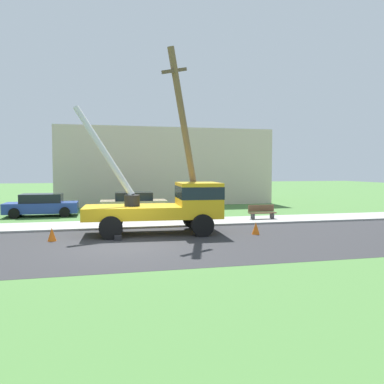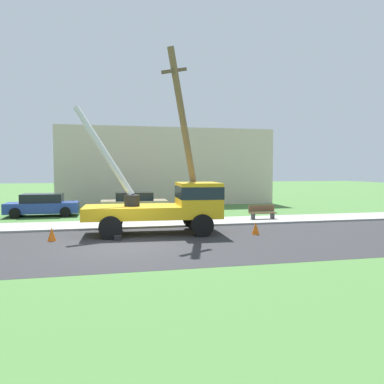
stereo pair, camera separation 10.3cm
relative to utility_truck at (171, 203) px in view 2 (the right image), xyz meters
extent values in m
plane|color=#477538|center=(-2.21, 9.56, -1.41)|extent=(120.00, 120.00, 0.00)
cube|color=#2B2B2D|center=(-2.21, -2.44, -1.40)|extent=(80.00, 8.15, 0.01)
cube|color=#9E9E99|center=(-2.21, 3.06, -1.36)|extent=(80.00, 2.86, 0.10)
cube|color=gold|center=(-1.80, 0.08, -0.38)|extent=(4.43, 2.63, 0.55)
cube|color=gold|center=(1.29, -0.09, 0.14)|extent=(2.03, 2.50, 1.60)
cube|color=#19232D|center=(1.29, -0.09, 0.49)|extent=(2.05, 2.52, 0.56)
cylinder|color=black|center=(-1.78, 0.08, 0.14)|extent=(0.70, 0.70, 0.50)
cylinder|color=silver|center=(-3.02, 0.80, 2.44)|extent=(2.82, 1.80, 4.26)
cube|color=black|center=(-2.48, -1.33, -1.31)|extent=(0.32, 0.32, 0.20)
cube|color=black|center=(-2.32, 1.57, -1.31)|extent=(0.32, 0.32, 0.20)
cylinder|color=black|center=(1.19, -1.28, -0.91)|extent=(1.00, 0.30, 1.00)
cylinder|color=black|center=(1.32, 1.11, -0.91)|extent=(1.00, 0.30, 1.00)
cylinder|color=black|center=(-2.78, -1.06, -0.91)|extent=(1.00, 0.30, 1.00)
cylinder|color=black|center=(-2.64, 1.33, -0.91)|extent=(1.00, 0.30, 1.00)
cylinder|color=brown|center=(1.00, 1.13, 2.91)|extent=(2.32, 2.12, 8.73)
cube|color=brown|center=(0.28, 0.50, 6.20)|extent=(1.43, 1.30, 0.66)
cone|color=orange|center=(3.71, -1.26, -1.13)|extent=(0.36, 0.36, 0.56)
cone|color=orange|center=(-5.16, -0.88, -1.13)|extent=(0.36, 0.36, 0.56)
cube|color=#263F99|center=(-6.85, 8.19, -0.86)|extent=(4.41, 1.82, 0.65)
cube|color=black|center=(-6.85, 8.19, -0.26)|extent=(2.47, 1.67, 0.55)
cylinder|color=black|center=(-5.40, 7.29, -1.09)|extent=(0.64, 0.22, 0.64)
cylinder|color=black|center=(-5.40, 9.09, -1.09)|extent=(0.64, 0.22, 0.64)
cylinder|color=black|center=(-8.30, 7.28, -1.09)|extent=(0.64, 0.22, 0.64)
cylinder|color=black|center=(-8.31, 9.08, -1.09)|extent=(0.64, 0.22, 0.64)
cube|color=tan|center=(-1.05, 8.62, -0.86)|extent=(4.43, 1.87, 0.65)
cube|color=black|center=(-1.05, 8.62, -0.26)|extent=(2.49, 1.69, 0.55)
cylinder|color=black|center=(0.39, 7.70, -1.09)|extent=(0.64, 0.22, 0.64)
cylinder|color=black|center=(0.42, 9.50, -1.09)|extent=(0.64, 0.22, 0.64)
cylinder|color=black|center=(-2.51, 7.74, -1.09)|extent=(0.64, 0.22, 0.64)
cylinder|color=black|center=(-2.49, 9.54, -1.09)|extent=(0.64, 0.22, 0.64)
cube|color=brown|center=(5.92, 3.06, -0.96)|extent=(1.60, 0.44, 0.06)
cube|color=brown|center=(5.92, 3.26, -0.71)|extent=(1.60, 0.06, 0.40)
cube|color=#333338|center=(5.32, 3.06, -1.18)|extent=(0.10, 0.40, 0.45)
cube|color=#333338|center=(6.52, 3.06, -1.18)|extent=(0.10, 0.40, 0.45)
cube|color=beige|center=(2.24, 16.27, 1.79)|extent=(18.00, 6.00, 6.40)
camera|label=1|loc=(-3.09, -17.47, 1.56)|focal=35.81mm
camera|label=2|loc=(-2.99, -17.49, 1.56)|focal=35.81mm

